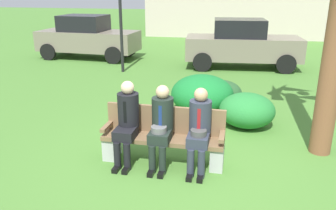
{
  "coord_description": "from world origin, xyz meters",
  "views": [
    {
      "loc": [
        0.88,
        -4.94,
        2.7
      ],
      "look_at": [
        -0.26,
        0.35,
        0.85
      ],
      "focal_mm": 36.83,
      "sensor_mm": 36.0,
      "label": 1
    }
  ],
  "objects_px": {
    "seated_man_middle": "(161,123)",
    "shrub_near_bench": "(247,110)",
    "park_bench": "(164,137)",
    "shrub_mid_lawn": "(202,94)",
    "parked_car_far": "(242,44)",
    "seated_man_right": "(199,126)",
    "street_lamp": "(120,7)",
    "shrub_far_lawn": "(221,93)",
    "parked_car_near": "(88,37)",
    "seated_man_left": "(127,118)"
  },
  "relations": [
    {
      "from": "seated_man_middle",
      "to": "shrub_near_bench",
      "type": "distance_m",
      "value": 2.36
    },
    {
      "from": "park_bench",
      "to": "shrub_mid_lawn",
      "type": "height_order",
      "value": "park_bench"
    },
    {
      "from": "shrub_mid_lawn",
      "to": "parked_car_far",
      "type": "height_order",
      "value": "parked_car_far"
    },
    {
      "from": "seated_man_right",
      "to": "street_lamp",
      "type": "height_order",
      "value": "street_lamp"
    },
    {
      "from": "seated_man_right",
      "to": "shrub_far_lawn",
      "type": "distance_m",
      "value": 3.2
    },
    {
      "from": "shrub_near_bench",
      "to": "parked_car_near",
      "type": "relative_size",
      "value": 0.28
    },
    {
      "from": "seated_man_middle",
      "to": "parked_car_near",
      "type": "relative_size",
      "value": 0.33
    },
    {
      "from": "seated_man_left",
      "to": "seated_man_middle",
      "type": "relative_size",
      "value": 1.03
    },
    {
      "from": "shrub_far_lawn",
      "to": "shrub_near_bench",
      "type": "bearing_deg",
      "value": -64.6
    },
    {
      "from": "shrub_far_lawn",
      "to": "shrub_mid_lawn",
      "type": "bearing_deg",
      "value": -122.32
    },
    {
      "from": "parked_car_near",
      "to": "shrub_mid_lawn",
      "type": "bearing_deg",
      "value": -46.14
    },
    {
      "from": "seated_man_middle",
      "to": "shrub_near_bench",
      "type": "relative_size",
      "value": 1.16
    },
    {
      "from": "parked_car_near",
      "to": "seated_man_left",
      "type": "bearing_deg",
      "value": -61.58
    },
    {
      "from": "parked_car_far",
      "to": "seated_man_left",
      "type": "bearing_deg",
      "value": -102.73
    },
    {
      "from": "parked_car_near",
      "to": "seated_man_right",
      "type": "bearing_deg",
      "value": -55.6
    },
    {
      "from": "park_bench",
      "to": "street_lamp",
      "type": "relative_size",
      "value": 0.56
    },
    {
      "from": "seated_man_middle",
      "to": "seated_man_right",
      "type": "xyz_separation_m",
      "value": [
        0.59,
        -0.0,
        -0.0
      ]
    },
    {
      "from": "park_bench",
      "to": "seated_man_middle",
      "type": "relative_size",
      "value": 1.5
    },
    {
      "from": "seated_man_middle",
      "to": "shrub_mid_lawn",
      "type": "relative_size",
      "value": 0.93
    },
    {
      "from": "seated_man_middle",
      "to": "shrub_mid_lawn",
      "type": "xyz_separation_m",
      "value": [
        0.34,
        2.55,
        -0.28
      ]
    },
    {
      "from": "shrub_mid_lawn",
      "to": "street_lamp",
      "type": "distance_m",
      "value": 4.92
    },
    {
      "from": "seated_man_left",
      "to": "street_lamp",
      "type": "xyz_separation_m",
      "value": [
        -2.18,
        5.98,
        1.38
      ]
    },
    {
      "from": "seated_man_middle",
      "to": "shrub_far_lawn",
      "type": "xyz_separation_m",
      "value": [
        0.73,
        3.16,
        -0.41
      ]
    },
    {
      "from": "street_lamp",
      "to": "seated_man_left",
      "type": "bearing_deg",
      "value": -69.96
    },
    {
      "from": "seated_man_middle",
      "to": "street_lamp",
      "type": "distance_m",
      "value": 6.74
    },
    {
      "from": "seated_man_right",
      "to": "parked_car_near",
      "type": "distance_m",
      "value": 9.65
    },
    {
      "from": "shrub_mid_lawn",
      "to": "parked_car_far",
      "type": "xyz_separation_m",
      "value": [
        0.79,
        4.93,
        0.4
      ]
    },
    {
      "from": "shrub_far_lawn",
      "to": "parked_car_far",
      "type": "bearing_deg",
      "value": 84.75
    },
    {
      "from": "seated_man_left",
      "to": "street_lamp",
      "type": "distance_m",
      "value": 6.52
    },
    {
      "from": "seated_man_middle",
      "to": "seated_man_left",
      "type": "bearing_deg",
      "value": 179.06
    },
    {
      "from": "seated_man_left",
      "to": "shrub_mid_lawn",
      "type": "distance_m",
      "value": 2.71
    },
    {
      "from": "parked_car_near",
      "to": "street_lamp",
      "type": "bearing_deg",
      "value": -42.89
    },
    {
      "from": "seated_man_left",
      "to": "shrub_near_bench",
      "type": "height_order",
      "value": "seated_man_left"
    },
    {
      "from": "seated_man_left",
      "to": "seated_man_right",
      "type": "xyz_separation_m",
      "value": [
        1.15,
        -0.01,
        -0.02
      ]
    },
    {
      "from": "shrub_mid_lawn",
      "to": "parked_car_near",
      "type": "relative_size",
      "value": 0.35
    },
    {
      "from": "parked_car_far",
      "to": "seated_man_middle",
      "type": "bearing_deg",
      "value": -98.58
    },
    {
      "from": "shrub_far_lawn",
      "to": "parked_car_near",
      "type": "bearing_deg",
      "value": 139.39
    },
    {
      "from": "parked_car_near",
      "to": "parked_car_far",
      "type": "bearing_deg",
      "value": -4.62
    },
    {
      "from": "seated_man_right",
      "to": "shrub_far_lawn",
      "type": "relative_size",
      "value": 1.32
    },
    {
      "from": "seated_man_middle",
      "to": "shrub_mid_lawn",
      "type": "height_order",
      "value": "seated_man_middle"
    },
    {
      "from": "seated_man_left",
      "to": "shrub_mid_lawn",
      "type": "bearing_deg",
      "value": 70.47
    },
    {
      "from": "seated_man_middle",
      "to": "shrub_far_lawn",
      "type": "height_order",
      "value": "seated_man_middle"
    },
    {
      "from": "shrub_mid_lawn",
      "to": "street_lamp",
      "type": "xyz_separation_m",
      "value": [
        -3.08,
        3.45,
        1.69
      ]
    },
    {
      "from": "shrub_near_bench",
      "to": "shrub_mid_lawn",
      "type": "relative_size",
      "value": 0.8
    },
    {
      "from": "shrub_mid_lawn",
      "to": "parked_car_far",
      "type": "distance_m",
      "value": 5.01
    },
    {
      "from": "shrub_mid_lawn",
      "to": "shrub_far_lawn",
      "type": "relative_size",
      "value": 1.43
    },
    {
      "from": "seated_man_left",
      "to": "parked_car_near",
      "type": "relative_size",
      "value": 0.33
    },
    {
      "from": "shrub_far_lawn",
      "to": "street_lamp",
      "type": "relative_size",
      "value": 0.28
    },
    {
      "from": "park_bench",
      "to": "seated_man_left",
      "type": "height_order",
      "value": "seated_man_left"
    },
    {
      "from": "parked_car_near",
      "to": "street_lamp",
      "type": "distance_m",
      "value": 3.17
    }
  ]
}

